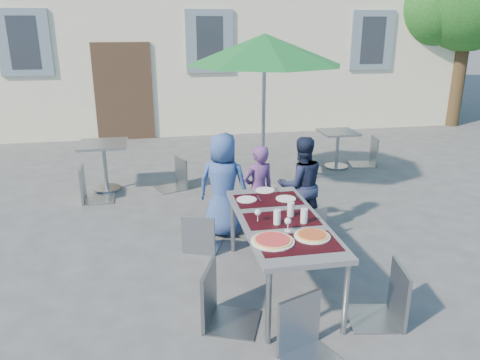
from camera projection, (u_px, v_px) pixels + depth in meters
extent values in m
plane|color=#474749|center=(313.00, 310.00, 4.43)|extent=(90.00, 90.00, 0.00)
cube|color=#402D1F|center=(124.00, 92.00, 10.69)|extent=(1.30, 0.06, 2.20)
cube|color=slate|center=(24.00, 43.00, 9.99)|extent=(1.10, 0.06, 1.40)
cube|color=#262B33|center=(24.00, 43.00, 9.97)|extent=(0.60, 0.04, 1.10)
cube|color=slate|center=(209.00, 41.00, 10.69)|extent=(1.10, 0.06, 1.40)
cube|color=#262B33|center=(210.00, 41.00, 10.68)|extent=(0.60, 0.04, 1.10)
cube|color=slate|center=(372.00, 40.00, 11.40)|extent=(1.10, 0.06, 1.40)
cube|color=#262B33|center=(373.00, 40.00, 11.38)|extent=(0.60, 0.04, 1.10)
cylinder|color=#40301B|center=(459.00, 72.00, 12.12)|extent=(0.36, 0.36, 2.80)
sphere|color=#154F18|center=(432.00, 6.00, 11.75)|extent=(2.00, 2.00, 2.00)
cube|color=#47474C|center=(281.00, 222.00, 4.62)|extent=(0.80, 1.85, 0.05)
cylinder|color=gray|center=(269.00, 308.00, 3.87)|extent=(0.05, 0.05, 0.70)
cylinder|color=gray|center=(346.00, 299.00, 3.99)|extent=(0.05, 0.05, 0.70)
cylinder|color=gray|center=(233.00, 224.00, 5.48)|extent=(0.05, 0.05, 0.70)
cylinder|color=gray|center=(289.00, 220.00, 5.60)|extent=(0.05, 0.05, 0.70)
cube|color=black|center=(298.00, 244.00, 4.10)|extent=(0.70, 0.42, 0.01)
cube|color=black|center=(281.00, 219.00, 4.61)|extent=(0.70, 0.42, 0.01)
cube|color=black|center=(268.00, 200.00, 5.12)|extent=(0.70, 0.42, 0.01)
cylinder|color=white|center=(273.00, 241.00, 4.12)|extent=(0.39, 0.39, 0.01)
cylinder|color=#D7B360|center=(273.00, 240.00, 4.11)|extent=(0.35, 0.35, 0.01)
cylinder|color=#AE1012|center=(273.00, 239.00, 4.11)|extent=(0.30, 0.30, 0.01)
cylinder|color=white|center=(312.00, 236.00, 4.22)|extent=(0.33, 0.33, 0.01)
cylinder|color=#D7B360|center=(312.00, 235.00, 4.21)|extent=(0.29, 0.29, 0.01)
cylinder|color=#A5170B|center=(312.00, 234.00, 4.21)|extent=(0.25, 0.25, 0.01)
cylinder|color=silver|center=(277.00, 217.00, 4.47)|extent=(0.07, 0.07, 0.15)
cylinder|color=silver|center=(291.00, 210.00, 4.66)|extent=(0.07, 0.07, 0.15)
cylinder|color=silver|center=(304.00, 216.00, 4.50)|extent=(0.07, 0.07, 0.15)
cylinder|color=silver|center=(258.00, 222.00, 4.55)|extent=(0.06, 0.06, 0.00)
cylinder|color=silver|center=(258.00, 218.00, 4.54)|extent=(0.01, 0.01, 0.08)
sphere|color=silver|center=(258.00, 212.00, 4.52)|extent=(0.06, 0.06, 0.06)
cylinder|color=silver|center=(288.00, 231.00, 4.35)|extent=(0.06, 0.06, 0.00)
cylinder|color=silver|center=(288.00, 227.00, 4.34)|extent=(0.01, 0.01, 0.08)
sphere|color=silver|center=(288.00, 221.00, 4.32)|extent=(0.06, 0.06, 0.06)
cylinder|color=white|center=(247.00, 199.00, 5.10)|extent=(0.22, 0.22, 0.01)
cube|color=#96979D|center=(259.00, 199.00, 5.13)|extent=(0.02, 0.18, 0.00)
cylinder|color=white|center=(286.00, 199.00, 5.13)|extent=(0.22, 0.22, 0.01)
cube|color=#96979D|center=(298.00, 198.00, 5.15)|extent=(0.02, 0.18, 0.00)
cylinder|color=white|center=(265.00, 190.00, 5.39)|extent=(0.22, 0.22, 0.01)
cube|color=#96979D|center=(277.00, 190.00, 5.41)|extent=(0.02, 0.18, 0.00)
imported|color=#345090|center=(223.00, 185.00, 5.85)|extent=(0.77, 0.66, 1.33)
imported|color=#613772|center=(258.00, 191.00, 5.89)|extent=(0.49, 0.39, 1.17)
imported|color=#1B223C|center=(301.00, 185.00, 5.97)|extent=(0.62, 0.37, 1.26)
cube|color=#92969D|center=(202.00, 215.00, 5.55)|extent=(0.52, 0.52, 0.03)
cube|color=#92969D|center=(197.00, 202.00, 5.30)|extent=(0.38, 0.17, 0.47)
cylinder|color=#92969D|center=(220.00, 227.00, 5.75)|extent=(0.02, 0.02, 0.42)
cylinder|color=#92969D|center=(193.00, 225.00, 5.81)|extent=(0.02, 0.02, 0.42)
cylinder|color=#92969D|center=(213.00, 239.00, 5.43)|extent=(0.02, 0.02, 0.42)
cylinder|color=#92969D|center=(185.00, 237.00, 5.49)|extent=(0.02, 0.02, 0.42)
cube|color=gray|center=(261.00, 208.00, 5.78)|extent=(0.52, 0.52, 0.03)
cube|color=gray|center=(271.00, 194.00, 5.56)|extent=(0.37, 0.19, 0.47)
cylinder|color=gray|center=(263.00, 216.00, 6.07)|extent=(0.02, 0.02, 0.41)
cylinder|color=gray|center=(242.00, 222.00, 5.89)|extent=(0.02, 0.02, 0.41)
cylinder|color=gray|center=(280.00, 225.00, 5.81)|extent=(0.02, 0.02, 0.41)
cylinder|color=gray|center=(258.00, 232.00, 5.62)|extent=(0.02, 0.02, 0.41)
cube|color=gray|center=(305.00, 208.00, 5.83)|extent=(0.47, 0.47, 0.03)
cube|color=gray|center=(315.00, 195.00, 5.61)|extent=(0.37, 0.14, 0.45)
cylinder|color=gray|center=(308.00, 216.00, 6.10)|extent=(0.02, 0.02, 0.39)
cylinder|color=gray|center=(287.00, 221.00, 5.96)|extent=(0.02, 0.02, 0.39)
cylinder|color=gray|center=(323.00, 225.00, 5.83)|extent=(0.02, 0.02, 0.39)
cylinder|color=gray|center=(302.00, 230.00, 5.69)|extent=(0.02, 0.02, 0.39)
cube|color=gray|center=(233.00, 275.00, 4.09)|extent=(0.59, 0.59, 0.03)
cube|color=gray|center=(208.00, 245.00, 4.04)|extent=(0.20, 0.44, 0.55)
cylinder|color=gray|center=(251.00, 315.00, 3.95)|extent=(0.02, 0.02, 0.48)
cylinder|color=gray|center=(258.00, 291.00, 4.32)|extent=(0.02, 0.02, 0.48)
cylinder|color=gray|center=(206.00, 310.00, 4.02)|extent=(0.02, 0.02, 0.48)
cylinder|color=gray|center=(216.00, 286.00, 4.39)|extent=(0.02, 0.02, 0.48)
cube|color=gray|center=(377.00, 273.00, 4.15)|extent=(0.52, 0.52, 0.03)
cube|color=gray|center=(405.00, 245.00, 4.06)|extent=(0.11, 0.45, 0.54)
cylinder|color=gray|center=(349.00, 286.00, 4.41)|extent=(0.02, 0.02, 0.47)
cylinder|color=gray|center=(359.00, 310.00, 4.04)|extent=(0.02, 0.02, 0.47)
cylinder|color=gray|center=(390.00, 286.00, 4.41)|extent=(0.02, 0.02, 0.47)
cylinder|color=gray|center=(404.00, 309.00, 4.04)|extent=(0.02, 0.02, 0.47)
cube|color=gray|center=(317.00, 314.00, 3.60)|extent=(0.55, 0.55, 0.03)
cube|color=gray|center=(301.00, 274.00, 3.68)|extent=(0.41, 0.19, 0.51)
cylinder|color=gray|center=(349.00, 344.00, 3.62)|extent=(0.02, 0.02, 0.45)
cylinder|color=gray|center=(283.00, 335.00, 3.73)|extent=(0.02, 0.02, 0.45)
cylinder|color=gray|center=(317.00, 320.00, 3.92)|extent=(0.02, 0.02, 0.45)
cylinder|color=#96979D|center=(262.00, 190.00, 7.50)|extent=(0.50, 0.50, 0.10)
cylinder|color=gray|center=(263.00, 123.00, 7.15)|extent=(0.06, 0.06, 2.28)
cone|color=#17692A|center=(265.00, 49.00, 6.81)|extent=(2.36, 2.36, 0.45)
cylinder|color=#96979D|center=(107.00, 189.00, 7.64)|extent=(0.44, 0.44, 0.04)
cylinder|color=gray|center=(105.00, 168.00, 7.53)|extent=(0.06, 0.06, 0.74)
cube|color=gray|center=(103.00, 144.00, 7.41)|extent=(0.74, 0.74, 0.04)
cube|color=gray|center=(96.00, 169.00, 7.07)|extent=(0.47, 0.47, 0.03)
cube|color=gray|center=(79.00, 153.00, 6.94)|extent=(0.05, 0.46, 0.55)
cylinder|color=gray|center=(110.00, 188.00, 7.00)|extent=(0.02, 0.02, 0.48)
cylinder|color=gray|center=(112.00, 180.00, 7.37)|extent=(0.02, 0.02, 0.48)
cylinder|color=gray|center=(83.00, 190.00, 6.93)|extent=(0.02, 0.02, 0.48)
cylinder|color=gray|center=(86.00, 182.00, 7.29)|extent=(0.02, 0.02, 0.48)
cube|color=gray|center=(169.00, 162.00, 7.56)|extent=(0.55, 0.55, 0.03)
cube|color=gray|center=(180.00, 146.00, 7.58)|extent=(0.18, 0.41, 0.51)
cylinder|color=gray|center=(155.00, 175.00, 7.69)|extent=(0.02, 0.02, 0.45)
cylinder|color=gray|center=(164.00, 181.00, 7.39)|extent=(0.02, 0.02, 0.45)
cylinder|color=gray|center=(176.00, 171.00, 7.87)|extent=(0.02, 0.02, 0.45)
cylinder|color=gray|center=(185.00, 177.00, 7.57)|extent=(0.02, 0.02, 0.45)
cylinder|color=#96979D|center=(336.00, 166.00, 8.85)|extent=(0.44, 0.44, 0.04)
cylinder|color=gray|center=(337.00, 151.00, 8.75)|extent=(0.06, 0.06, 0.65)
cube|color=gray|center=(338.00, 132.00, 8.64)|extent=(0.65, 0.65, 0.04)
cube|color=gray|center=(311.00, 145.00, 8.55)|extent=(0.54, 0.54, 0.03)
cube|color=gray|center=(300.00, 131.00, 8.49)|extent=(0.15, 0.43, 0.52)
cylinder|color=gray|center=(321.00, 161.00, 8.43)|extent=(0.02, 0.02, 0.46)
cylinder|color=gray|center=(320.00, 156.00, 8.79)|extent=(0.02, 0.02, 0.46)
cylinder|color=gray|center=(300.00, 161.00, 8.46)|extent=(0.02, 0.02, 0.46)
cylinder|color=gray|center=(299.00, 155.00, 8.82)|extent=(0.02, 0.02, 0.46)
cube|color=gray|center=(364.00, 140.00, 8.86)|extent=(0.53, 0.53, 0.03)
cube|color=gray|center=(376.00, 126.00, 8.77)|extent=(0.12, 0.45, 0.54)
cylinder|color=gray|center=(350.00, 150.00, 9.12)|extent=(0.02, 0.02, 0.47)
cylinder|color=gray|center=(355.00, 156.00, 8.75)|extent=(0.02, 0.02, 0.47)
cylinder|color=gray|center=(370.00, 150.00, 9.12)|extent=(0.02, 0.02, 0.47)
cylinder|color=gray|center=(375.00, 156.00, 8.75)|extent=(0.02, 0.02, 0.47)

